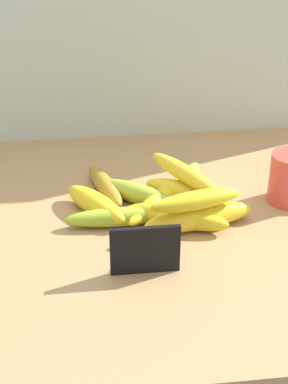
% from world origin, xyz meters
% --- Properties ---
extents(counter_top, '(1.10, 0.76, 0.03)m').
position_xyz_m(counter_top, '(0.00, 0.00, 0.01)').
color(counter_top, '#AA8256').
rests_on(counter_top, ground).
extents(chalkboard_sign, '(0.11, 0.02, 0.08)m').
position_xyz_m(chalkboard_sign, '(0.01, -0.14, 0.07)').
color(chalkboard_sign, black).
rests_on(chalkboard_sign, counter_top).
extents(banana_0, '(0.19, 0.11, 0.04)m').
position_xyz_m(banana_0, '(0.08, -0.02, 0.05)').
color(banana_0, gold).
rests_on(banana_0, counter_top).
extents(banana_1, '(0.21, 0.08, 0.04)m').
position_xyz_m(banana_1, '(0.12, -0.03, 0.05)').
color(banana_1, yellow).
rests_on(banana_1, counter_top).
extents(banana_2, '(0.19, 0.04, 0.03)m').
position_xyz_m(banana_2, '(-0.02, -0.00, 0.05)').
color(banana_2, '#9DB72C').
rests_on(banana_2, counter_top).
extents(banana_3, '(0.08, 0.17, 0.03)m').
position_xyz_m(banana_3, '(-0.04, 0.12, 0.05)').
color(banana_3, olive).
rests_on(banana_3, counter_top).
extents(banana_4, '(0.13, 0.15, 0.04)m').
position_xyz_m(banana_4, '(-0.06, 0.04, 0.05)').
color(banana_4, yellow).
rests_on(banana_4, counter_top).
extents(banana_5, '(0.16, 0.18, 0.03)m').
position_xyz_m(banana_5, '(0.06, 0.05, 0.05)').
color(banana_5, yellow).
rests_on(banana_5, counter_top).
extents(banana_6, '(0.10, 0.15, 0.04)m').
position_xyz_m(banana_6, '(0.12, 0.11, 0.05)').
color(banana_6, '#93BB34').
rests_on(banana_6, counter_top).
extents(banana_7, '(0.17, 0.14, 0.04)m').
position_xyz_m(banana_7, '(0.11, 0.06, 0.05)').
color(banana_7, yellow).
rests_on(banana_7, counter_top).
extents(banana_8, '(0.16, 0.14, 0.04)m').
position_xyz_m(banana_8, '(0.02, 0.07, 0.05)').
color(banana_8, '#99AC32').
rests_on(banana_8, counter_top).
extents(banana_9, '(0.12, 0.18, 0.03)m').
position_xyz_m(banana_9, '(0.11, 0.07, 0.09)').
color(banana_9, yellow).
rests_on(banana_9, banana_7).
extents(banana_10, '(0.17, 0.07, 0.03)m').
position_xyz_m(banana_10, '(0.11, -0.03, 0.09)').
color(banana_10, yellow).
rests_on(banana_10, banana_1).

